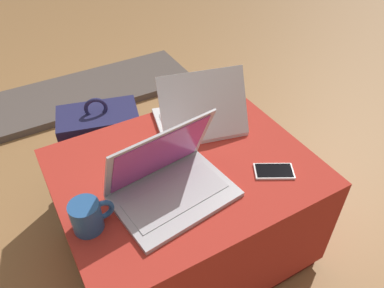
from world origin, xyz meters
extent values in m
plane|color=#9E7042|center=(0.00, 0.00, 0.00)|extent=(14.00, 14.00, 0.00)
cube|color=maroon|center=(0.00, 0.00, 0.03)|extent=(0.84, 0.67, 0.05)
cube|color=#B22D23|center=(0.00, 0.00, 0.26)|extent=(0.87, 0.69, 0.43)
cube|color=#B7B7BC|center=(-0.10, -0.11, 0.49)|extent=(0.39, 0.29, 0.02)
cube|color=#B2B2B7|center=(-0.10, -0.12, 0.50)|extent=(0.34, 0.18, 0.00)
cube|color=#B7B7BC|center=(-0.11, -0.03, 0.61)|extent=(0.37, 0.14, 0.24)
cube|color=#B23D93|center=(-0.11, -0.04, 0.61)|extent=(0.33, 0.13, 0.21)
cube|color=silver|center=(0.17, 0.19, 0.49)|extent=(0.37, 0.32, 0.02)
cube|color=#B2B2B7|center=(0.17, 0.20, 0.50)|extent=(0.31, 0.20, 0.00)
cube|color=silver|center=(0.15, 0.12, 0.61)|extent=(0.34, 0.20, 0.23)
cube|color=white|center=(0.15, 0.13, 0.60)|extent=(0.30, 0.17, 0.20)
cube|color=white|center=(0.25, -0.18, 0.48)|extent=(0.15, 0.13, 0.01)
cube|color=black|center=(0.25, -0.18, 0.49)|extent=(0.14, 0.12, 0.00)
cube|color=#23234C|center=(-0.16, 0.46, 0.24)|extent=(0.37, 0.27, 0.48)
cube|color=#1E1E41|center=(-0.13, 0.57, 0.15)|extent=(0.27, 0.13, 0.21)
torus|color=#23234C|center=(-0.16, 0.46, 0.50)|extent=(0.10, 0.04, 0.10)
cylinder|color=#285693|center=(-0.37, -0.09, 0.53)|extent=(0.09, 0.09, 0.10)
torus|color=#285693|center=(-0.32, -0.09, 0.53)|extent=(0.07, 0.02, 0.07)
cube|color=#564C47|center=(0.00, 1.37, 0.02)|extent=(1.40, 0.50, 0.04)
camera|label=1|loc=(-0.44, -0.82, 1.38)|focal=35.00mm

